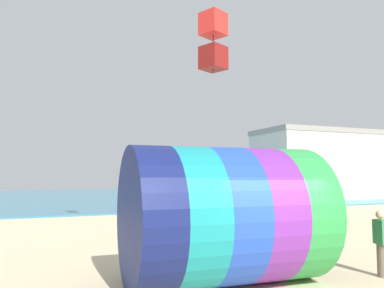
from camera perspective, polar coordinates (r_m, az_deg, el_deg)
sea at (r=44.75m, az=-15.62°, el=-7.74°), size 120.00×40.00×0.10m
giant_inflatable_tube at (r=9.28m, az=4.76°, el=-10.66°), size 4.77×3.46×3.29m
kite_handler at (r=11.09m, az=26.88°, el=-13.26°), size 0.26×0.39×1.69m
kite_red_box at (r=10.84m, az=3.25°, el=15.37°), size 0.80×0.80×1.72m
bystander_near_water at (r=16.57m, az=-7.63°, el=-10.52°), size 0.36×0.24×1.76m
promenade_building at (r=41.63m, az=18.32°, el=-3.01°), size 12.28×6.93×7.23m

